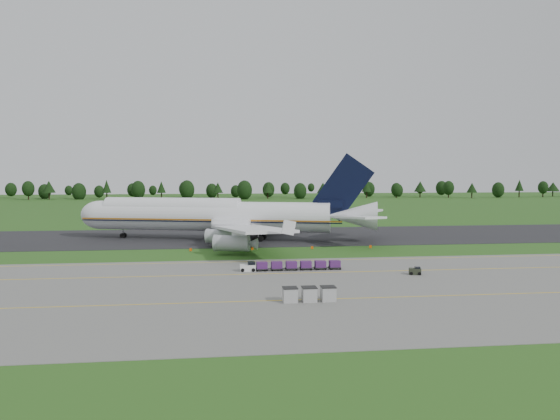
{
  "coord_description": "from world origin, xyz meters",
  "views": [
    {
      "loc": [
        -10.04,
        -106.7,
        16.1
      ],
      "look_at": [
        3.26,
        2.0,
        8.44
      ],
      "focal_mm": 35.0,
      "sensor_mm": 36.0,
      "label": 1
    }
  ],
  "objects": [
    {
      "name": "baggage_train",
      "position": [
        2.21,
        -19.37,
        0.85
      ],
      "size": [
        16.59,
        1.5,
        1.45
      ],
      "color": "white",
      "rests_on": "apron"
    },
    {
      "name": "apron_markings",
      "position": [
        0.0,
        -26.98,
        0.06
      ],
      "size": [
        300.0,
        30.2,
        0.01
      ],
      "color": "yellow",
      "rests_on": "apron"
    },
    {
      "name": "apron",
      "position": [
        0.0,
        -34.0,
        0.03
      ],
      "size": [
        300.0,
        52.0,
        0.06
      ],
      "primitive_type": "cube",
      "color": "slate",
      "rests_on": "ground"
    },
    {
      "name": "aircraft",
      "position": [
        -9.22,
        22.74,
        5.82
      ],
      "size": [
        72.7,
        68.17,
        20.37
      ],
      "color": "white",
      "rests_on": "ground"
    },
    {
      "name": "uld_row",
      "position": [
        1.66,
        -40.95,
        0.97
      ],
      "size": [
        6.64,
        1.84,
        1.82
      ],
      "color": "#A9A9A9",
      "rests_on": "apron"
    },
    {
      "name": "ground",
      "position": [
        0.0,
        0.0,
        0.0
      ],
      "size": [
        600.0,
        600.0,
        0.0
      ],
      "primitive_type": "plane",
      "color": "#265218",
      "rests_on": "ground"
    },
    {
      "name": "edge_markers",
      "position": [
        4.1,
        4.72,
        0.27
      ],
      "size": [
        38.12,
        0.3,
        0.6
      ],
      "color": "#E64C07",
      "rests_on": "ground"
    },
    {
      "name": "taxiway",
      "position": [
        0.0,
        28.0,
        0.04
      ],
      "size": [
        300.0,
        40.0,
        0.08
      ],
      "primitive_type": "cube",
      "color": "black",
      "rests_on": "ground"
    },
    {
      "name": "utility_cart",
      "position": [
        21.2,
        -25.49,
        0.55
      ],
      "size": [
        2.0,
        1.46,
        0.99
      ],
      "color": "#272C1F",
      "rests_on": "apron"
    },
    {
      "name": "tree_line",
      "position": [
        3.8,
        220.01,
        5.95
      ],
      "size": [
        523.33,
        22.31,
        11.58
      ],
      "color": "black",
      "rests_on": "ground"
    }
  ]
}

